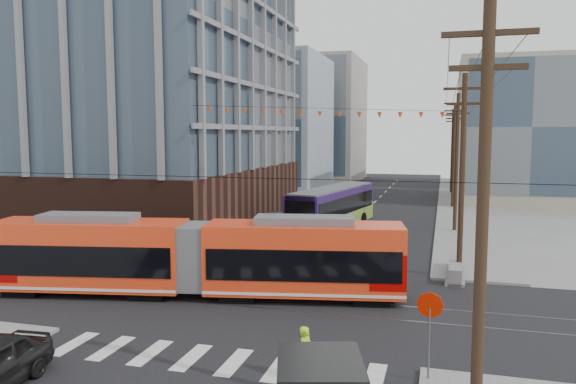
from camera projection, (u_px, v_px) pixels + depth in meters
The scene contains 16 objects.
ground at pixel (243, 331), 22.33m from camera, with size 160.00×160.00×0.00m, color slate.
office_building at pixel (95, 59), 48.77m from camera, with size 30.00×25.00×28.60m, color #381E16.
bg_bldg_nw_near at pixel (257, 125), 75.76m from camera, with size 18.00×16.00×18.00m, color #8C99A5.
bg_bldg_ne_near at pixel (523, 132), 63.21m from camera, with size 14.00×14.00×16.00m, color gray.
bg_bldg_nw_far at pixel (312, 121), 94.02m from camera, with size 16.00×18.00×20.00m, color gray.
bg_bldg_ne_far at pixel (519, 139), 81.94m from camera, with size 16.00×16.00×14.00m, color #8C99A5.
utility_pole_near at pixel (482, 229), 13.74m from camera, with size 0.30×0.30×11.00m, color black.
utility_pole_far at pixel (452, 152), 73.14m from camera, with size 0.30×0.30×11.00m, color black.
streetcar at pixel (195, 257), 26.96m from camera, with size 19.76×2.78×3.81m, color red, non-canonical shape.
city_bus at pixel (333, 208), 45.56m from camera, with size 2.74×12.67×3.59m, color #2A144C, non-canonical shape.
parked_car_silver at pixel (225, 246), 35.14m from camera, with size 1.67×4.80×1.58m, color #9B9DA1.
parked_car_white at pixel (243, 236), 39.35m from camera, with size 1.97×4.84×1.40m, color silver.
parked_car_grey at pixel (278, 218), 47.94m from camera, with size 2.06×4.46×1.24m, color slate.
pedestrian at pixel (306, 354), 17.79m from camera, with size 0.64×0.42×1.76m, color #B8FF21.
stop_sign at pixel (429, 341), 17.54m from camera, with size 0.84×0.84×2.75m, color #B51400, non-canonical shape.
jersey_barrier at pixel (455, 269), 30.70m from camera, with size 1.00×4.43×0.89m, color gray.
Camera 1 is at (7.56, -20.35, 7.83)m, focal length 35.00 mm.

